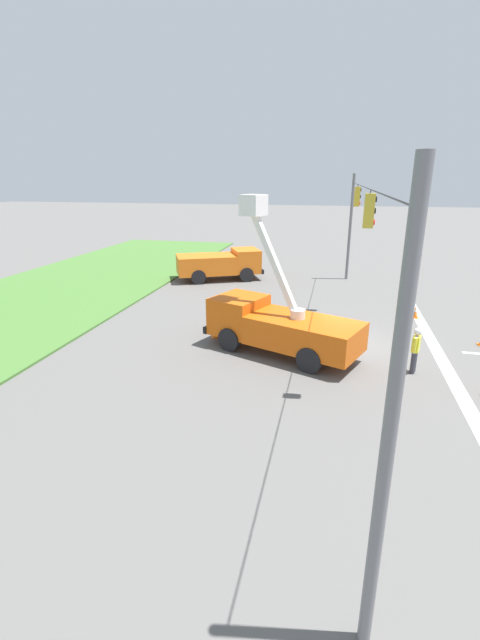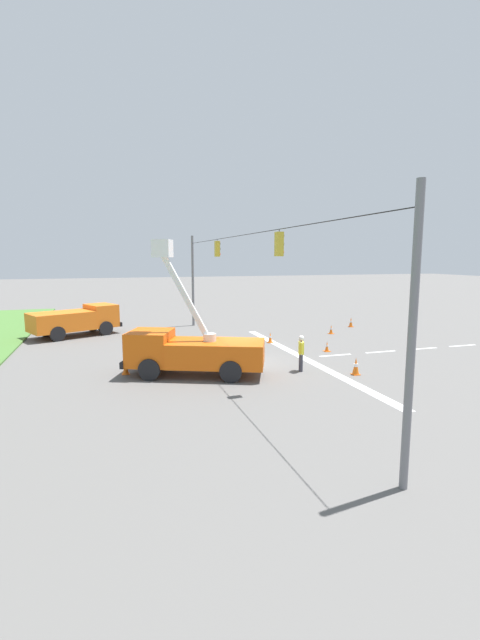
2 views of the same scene
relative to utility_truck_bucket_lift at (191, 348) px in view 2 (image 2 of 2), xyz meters
The scene contains 12 objects.
ground_plane 3.61m from the utility_truck_bucket_lift, 61.78° to the right, with size 200.00×200.00×0.00m, color #605E5B.
lane_markings 8.31m from the utility_truck_bucket_lift, 78.78° to the right, with size 17.60×15.25×0.01m.
signal_gantry 4.49m from the utility_truck_bucket_lift, 61.84° to the right, with size 26.20×0.33×7.20m.
utility_truck_bucket_lift is the anchor object (origin of this frame).
utility_truck_support_near 13.75m from the utility_truck_bucket_lift, 25.02° to the left, with size 4.77×6.40×2.10m.
road_worker 5.32m from the utility_truck_bucket_lift, 99.85° to the right, with size 0.62×0.36×1.77m.
traffic_cone_foreground_left 9.06m from the utility_truck_bucket_lift, 72.86° to the right, with size 0.36×0.36×0.60m.
traffic_cone_foreground_right 17.98m from the utility_truck_bucket_lift, 55.65° to the right, with size 0.36×0.36×0.76m.
traffic_cone_mid_right 7.82m from the utility_truck_bucket_lift, 107.04° to the right, with size 0.36×0.36×0.83m.
traffic_cone_near_bucket 8.86m from the utility_truck_bucket_lift, 46.21° to the right, with size 0.36×0.36×0.68m.
traffic_cone_lane_edge_a 3.27m from the utility_truck_bucket_lift, 70.61° to the left, with size 0.36×0.36×0.72m.
traffic_cone_lane_edge_b 14.16m from the utility_truck_bucket_lift, 56.40° to the right, with size 0.36×0.36×0.65m.
Camera 2 is at (-20.99, 6.59, 5.50)m, focal length 24.00 mm.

